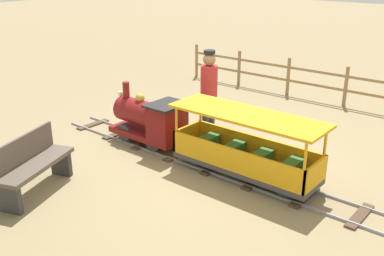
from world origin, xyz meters
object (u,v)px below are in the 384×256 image
locomotive (151,119)px  park_bench (33,165)px  conductor_person (209,88)px  passenger_car (245,152)px

locomotive → park_bench: 2.23m
locomotive → conductor_person: size_ratio=0.89×
passenger_car → conductor_person: conductor_person is taller
locomotive → park_bench: size_ratio=1.06×
locomotive → conductor_person: conductor_person is taller
locomotive → passenger_car: (0.00, -1.94, -0.06)m
conductor_person → park_bench: conductor_person is taller
passenger_car → conductor_person: size_ratio=1.45×
conductor_person → park_bench: bearing=168.1°
park_bench → passenger_car: bearing=-42.4°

